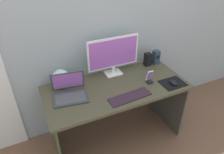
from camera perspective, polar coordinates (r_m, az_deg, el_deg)
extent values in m
plane|color=brown|center=(2.57, 0.96, -15.75)|extent=(8.00, 8.00, 0.00)
cube|color=#9BA8AD|center=(2.17, -3.39, 14.67)|extent=(6.00, 0.04, 2.50)
cube|color=#44412D|center=(2.09, 1.14, -2.95)|extent=(1.43, 0.66, 0.03)
cube|color=#3D442C|center=(2.20, -15.61, -14.76)|extent=(0.02, 0.62, 0.69)
cube|color=#3E3D34|center=(2.61, 14.60, -5.61)|extent=(0.02, 0.62, 0.69)
cube|color=white|center=(2.28, 0.34, 1.13)|extent=(0.18, 0.14, 0.01)
cylinder|color=white|center=(2.26, 0.35, 2.05)|extent=(0.04, 0.04, 0.07)
cube|color=white|center=(2.16, 0.37, 6.69)|extent=(0.57, 0.02, 0.33)
cube|color=#A559BF|center=(2.16, 0.48, 6.59)|extent=(0.53, 0.00, 0.30)
cube|color=#273B4E|center=(2.50, 12.00, 5.37)|extent=(0.07, 0.07, 0.16)
cylinder|color=black|center=(2.47, 12.53, 5.40)|extent=(0.04, 0.00, 0.04)
cube|color=black|center=(2.44, 9.76, 4.80)|extent=(0.07, 0.06, 0.15)
cylinder|color=black|center=(2.41, 10.24, 4.82)|extent=(0.04, 0.00, 0.04)
cube|color=#313C3F|center=(1.96, -11.29, -5.68)|extent=(0.34, 0.26, 0.02)
cube|color=#47474C|center=(1.95, -11.29, -5.65)|extent=(0.29, 0.20, 0.00)
cube|color=#313C3F|center=(2.00, -12.05, -0.98)|extent=(0.31, 0.10, 0.20)
cube|color=#A559BF|center=(2.00, -12.04, -1.02)|extent=(0.28, 0.09, 0.18)
sphere|color=silver|center=(2.11, -13.86, -0.35)|extent=(0.18, 0.18, 0.18)
cube|color=#2D1D2A|center=(1.95, 4.95, -5.42)|extent=(0.42, 0.15, 0.01)
cube|color=black|center=(2.22, 16.32, -1.63)|extent=(0.25, 0.20, 0.00)
ellipsoid|color=black|center=(2.19, 16.53, -1.48)|extent=(0.07, 0.10, 0.04)
cube|color=black|center=(2.17, 10.29, -1.29)|extent=(0.06, 0.05, 0.02)
cube|color=white|center=(2.14, 10.26, 0.42)|extent=(0.06, 0.04, 0.12)
cube|color=#A559BF|center=(2.14, 10.34, 0.38)|extent=(0.05, 0.03, 0.10)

